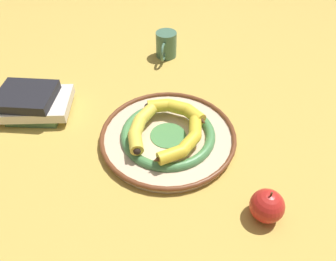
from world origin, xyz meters
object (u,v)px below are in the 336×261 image
object	(u,v)px
book_stack	(32,102)
apple	(267,206)
banana_a	(140,127)
banana_b	(185,143)
decorative_bowl	(168,136)
banana_c	(178,110)
coffee_mug	(166,45)

from	to	relation	value
book_stack	apple	size ratio (longest dim) A/B	2.85
banana_a	book_stack	size ratio (longest dim) A/B	0.67
banana_b	apple	xyz separation A→B (m)	(0.25, 0.00, -0.01)
decorative_bowl	banana_c	xyz separation A→B (m)	(-0.03, 0.07, 0.04)
banana_c	banana_a	bearing A→B (deg)	55.55
book_stack	coffee_mug	distance (m)	0.52
decorative_bowl	apple	xyz separation A→B (m)	(0.33, -0.01, 0.02)
banana_a	apple	world-z (taller)	apple
banana_b	banana_c	bearing A→B (deg)	41.23
banana_a	banana_c	bearing A→B (deg)	135.09
banana_a	book_stack	world-z (taller)	book_stack
book_stack	coffee_mug	world-z (taller)	coffee_mug
banana_a	coffee_mug	xyz separation A→B (m)	(-0.27, 0.36, -0.00)
banana_b	book_stack	bearing A→B (deg)	102.87
banana_a	coffee_mug	bearing A→B (deg)	-177.93
banana_a	apple	bearing A→B (deg)	61.64
decorative_bowl	banana_a	distance (m)	0.08
decorative_bowl	banana_c	distance (m)	0.08
banana_a	apple	size ratio (longest dim) A/B	1.92
apple	book_stack	bearing A→B (deg)	-164.00
banana_a	banana_b	bearing A→B (deg)	74.22
banana_a	banana_c	world-z (taller)	banana_c
decorative_bowl	apple	bearing A→B (deg)	-1.98
book_stack	decorative_bowl	bearing A→B (deg)	169.41
decorative_bowl	coffee_mug	world-z (taller)	coffee_mug
banana_a	apple	xyz separation A→B (m)	(0.38, 0.04, -0.01)
decorative_bowl	apple	world-z (taller)	apple
banana_c	coffee_mug	size ratio (longest dim) A/B	1.59
decorative_bowl	apple	size ratio (longest dim) A/B	4.27
coffee_mug	decorative_bowl	bearing A→B (deg)	11.28
decorative_bowl	banana_b	bearing A→B (deg)	-9.04
banana_b	apple	bearing A→B (deg)	-101.24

